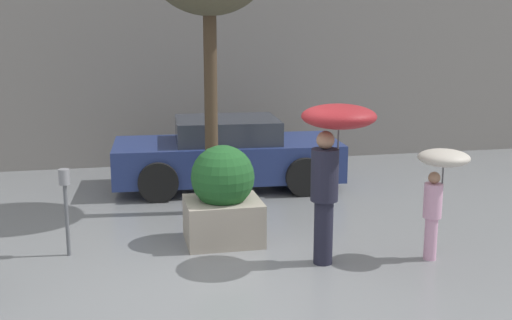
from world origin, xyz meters
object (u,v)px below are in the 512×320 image
at_px(person_child, 440,176).
at_px(parking_meter, 65,193).
at_px(person_adult, 334,144).
at_px(planter_box, 223,197).
at_px(parked_car_near, 227,154).

relative_size(person_child, parking_meter, 1.24).
distance_m(person_adult, person_child, 1.43).
height_order(planter_box, parking_meter, planter_box).
bearing_deg(person_child, parked_car_near, 126.03).
xyz_separation_m(person_child, parking_meter, (-4.60, 1.14, -0.26)).
height_order(parked_car_near, parking_meter, parked_car_near).
bearing_deg(person_adult, planter_box, 155.13).
bearing_deg(parked_car_near, planter_box, 172.72).
xyz_separation_m(person_adult, parking_meter, (-3.24, 1.00, -0.70)).
bearing_deg(parking_meter, person_child, -13.91).
height_order(person_child, parked_car_near, person_child).
distance_m(parked_car_near, parking_meter, 4.08).
bearing_deg(parked_car_near, person_adult, -168.03).
distance_m(planter_box, person_adult, 1.85).
relative_size(person_adult, person_child, 1.41).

